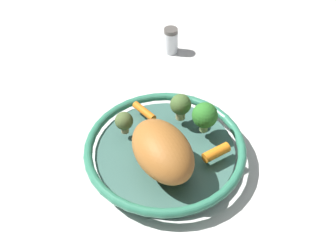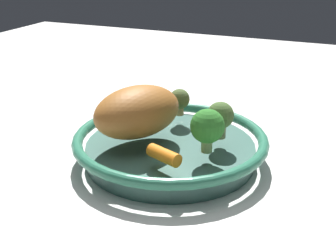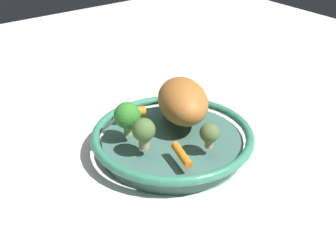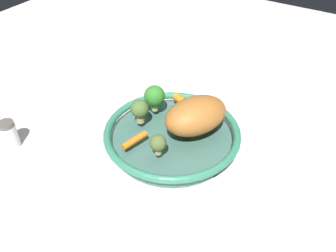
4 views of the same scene
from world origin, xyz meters
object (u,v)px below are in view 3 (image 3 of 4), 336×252
(serving_bowl, at_px, (173,141))
(baby_carrot_near_rim, at_px, (132,112))
(broccoli_floret_small, at_px, (209,134))
(broccoli_floret_edge, at_px, (144,131))
(roast_chicken_piece, at_px, (183,101))
(broccoli_floret_mid, at_px, (127,116))
(baby_carrot_back, at_px, (182,155))

(serving_bowl, relative_size, baby_carrot_near_rim, 5.89)
(baby_carrot_near_rim, xyz_separation_m, broccoli_floret_small, (0.18, 0.05, 0.02))
(broccoli_floret_edge, bearing_deg, roast_chicken_piece, 109.19)
(broccoli_floret_small, relative_size, broccoli_floret_edge, 0.81)
(roast_chicken_piece, xyz_separation_m, broccoli_floret_mid, (-0.02, -0.12, -0.00))
(baby_carrot_near_rim, relative_size, broccoli_floret_edge, 0.91)
(roast_chicken_piece, height_order, baby_carrot_back, roast_chicken_piece)
(roast_chicken_piece, distance_m, broccoli_floret_mid, 0.12)
(roast_chicken_piece, height_order, baby_carrot_near_rim, roast_chicken_piece)
(serving_bowl, distance_m, broccoli_floret_small, 0.10)
(serving_bowl, bearing_deg, broccoli_floret_edge, -78.10)
(serving_bowl, height_order, broccoli_floret_edge, broccoli_floret_edge)
(roast_chicken_piece, relative_size, broccoli_floret_small, 3.16)
(broccoli_floret_small, bearing_deg, broccoli_floret_edge, -125.70)
(broccoli_floret_mid, height_order, broccoli_floret_small, broccoli_floret_mid)
(baby_carrot_back, bearing_deg, roast_chicken_piece, 141.01)
(broccoli_floret_small, bearing_deg, broccoli_floret_mid, -143.52)
(broccoli_floret_mid, bearing_deg, broccoli_floret_edge, -2.23)
(serving_bowl, height_order, baby_carrot_back, baby_carrot_back)
(broccoli_floret_edge, bearing_deg, broccoli_floret_small, 54.30)
(serving_bowl, height_order, baby_carrot_near_rim, baby_carrot_near_rim)
(baby_carrot_near_rim, distance_m, broccoli_floret_edge, 0.13)
(baby_carrot_back, bearing_deg, broccoli_floret_edge, -154.05)
(baby_carrot_back, xyz_separation_m, broccoli_floret_edge, (-0.07, -0.03, 0.03))
(broccoli_floret_edge, bearing_deg, baby_carrot_near_rim, 157.02)
(baby_carrot_near_rim, distance_m, broccoli_floret_mid, 0.08)
(baby_carrot_near_rim, relative_size, broccoli_floret_mid, 0.81)
(serving_bowl, xyz_separation_m, roast_chicken_piece, (-0.03, 0.05, 0.06))
(baby_carrot_back, bearing_deg, serving_bowl, 152.19)
(baby_carrot_back, relative_size, broccoli_floret_small, 1.30)
(baby_carrot_near_rim, relative_size, broccoli_floret_small, 1.12)
(serving_bowl, distance_m, baby_carrot_back, 0.10)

